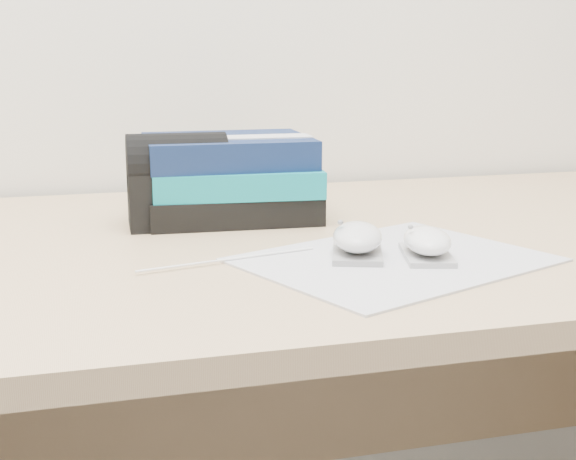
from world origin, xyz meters
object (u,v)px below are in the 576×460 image
object	(u,v)px
mouse_front	(427,243)
book_stack	(230,178)
pouch	(177,181)
desk	(329,374)
mouse_rear	(357,240)

from	to	relation	value
mouse_front	book_stack	distance (m)	0.36
book_stack	pouch	bearing A→B (deg)	-155.80
desk	mouse_front	world-z (taller)	mouse_front
mouse_rear	mouse_front	bearing A→B (deg)	-22.94
mouse_rear	pouch	bearing A→B (deg)	127.79
desk	mouse_front	xyz separation A→B (m)	(0.05, -0.23, 0.26)
desk	mouse_front	distance (m)	0.34
desk	mouse_rear	world-z (taller)	mouse_rear
desk	pouch	distance (m)	0.37
mouse_rear	desk	bearing A→B (deg)	80.99
mouse_rear	pouch	world-z (taller)	pouch
mouse_rear	mouse_front	distance (m)	0.08
desk	mouse_rear	distance (m)	0.32
mouse_rear	pouch	distance (m)	0.30
book_stack	mouse_rear	bearing A→B (deg)	-69.96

